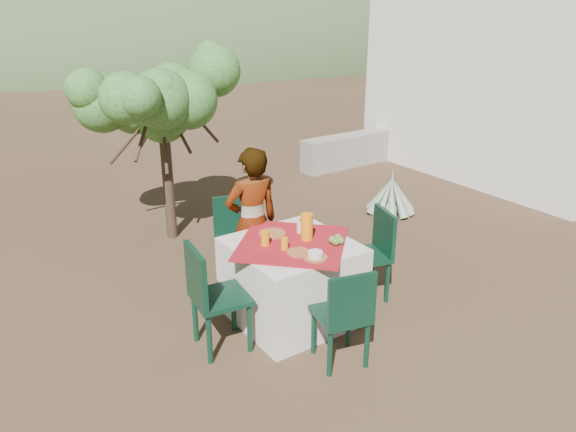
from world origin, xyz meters
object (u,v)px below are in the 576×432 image
Objects in this scene: chair_right at (373,250)px; agave at (391,196)px; person at (252,223)px; shrub_tree at (165,108)px; juice_pitcher at (307,227)px; guesthouse at (523,79)px; table at (292,281)px; chair_left at (211,294)px; chair_far at (234,233)px; chair_near at (345,314)px.

agave is (1.75, 1.54, -0.26)m from chair_right.
person is (-0.93, 0.73, 0.25)m from chair_right.
shrub_tree is 8.33× the size of juice_pitcher.
guesthouse reaches higher than juice_pitcher.
agave is at bearing -171.75° from guesthouse.
chair_right is 2.94m from shrub_tree.
table is 1.36× the size of chair_left.
chair_far is (0.00, 1.08, 0.09)m from table.
juice_pitcher reaches higher than chair_left.
guesthouse is 6.20m from juice_pitcher.
chair_near is at bearing -105.31° from juice_pitcher.
person is 6.24× the size of juice_pitcher.
chair_left reaches higher than chair_near.
shrub_tree reaches higher than table.
table is at bearing -162.33° from guesthouse.
guesthouse is (5.13, 2.03, 1.00)m from chair_right.
chair_near is 1.20m from chair_right.
agave is at bearing -156.89° from person.
guesthouse reaches higher than shrub_tree.
chair_near is 0.91× the size of chair_left.
shrub_tree is at bearing 92.58° from table.
shrub_tree is 2.55m from juice_pitcher.
shrub_tree is (0.73, 2.47, 1.06)m from chair_left.
chair_far is 0.98× the size of chair_near.
chair_left is at bearing -157.13° from agave.
person reaches higher than chair_left.
agave is at bearing 148.00° from chair_right.
juice_pitcher is at bearing -81.32° from chair_left.
chair_left is 0.23× the size of guesthouse.
chair_right is at bearing -68.69° from shrub_tree.
juice_pitcher is at bearing -64.59° from chair_far.
guesthouse reaches higher than chair_near.
shrub_tree is 0.48× the size of guesthouse.
chair_left is at bearing -75.66° from chair_right.
shrub_tree is at bearing 175.19° from guesthouse.
table is 0.73m from person.
person is 2.84m from agave.
shrub_tree is (-0.11, 1.35, 1.12)m from chair_far.
table is 0.53m from juice_pitcher.
person reaches higher than agave.
chair_right reaches higher than table.
juice_pitcher is at bearing -81.27° from chair_right.
agave is at bearing -20.12° from shrub_tree.
person is (-0.04, 0.62, 0.37)m from table.
chair_near is at bearing -155.66° from guesthouse.
chair_left is 0.47× the size of shrub_tree.
agave is 3.00× the size of juice_pitcher.
juice_pitcher is at bearing -91.75° from chair_near.
chair_near is 3.60× the size of juice_pitcher.
chair_near reaches higher than agave.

